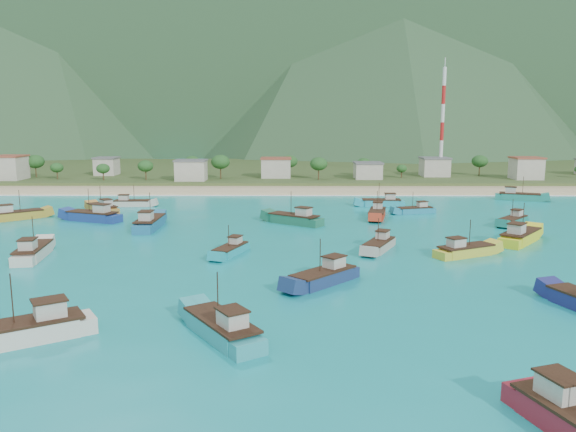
{
  "coord_description": "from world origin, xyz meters",
  "views": [
    {
      "loc": [
        0.97,
        -85.1,
        20.7
      ],
      "look_at": [
        0.51,
        18.0,
        3.0
      ],
      "focal_mm": 35.0,
      "sensor_mm": 36.0,
      "label": 1
    }
  ],
  "objects_px": {
    "radio_tower": "(442,122)",
    "boat_0": "(382,203)",
    "boat_19": "(26,332)",
    "boat_27": "(519,197)",
    "boat_1": "(295,220)",
    "boat_18": "(131,204)",
    "boat_25": "(150,224)",
    "boat_2": "(377,214)",
    "boat_3": "(324,278)",
    "boat_13": "(465,252)",
    "boat_20": "(33,253)",
    "boat_7": "(513,221)",
    "boat_8": "(103,209)",
    "boat_12": "(231,251)",
    "boat_16": "(93,217)",
    "boat_11": "(415,211)",
    "boat_10": "(379,246)",
    "boat_26": "(16,216)",
    "boat_14": "(223,330)",
    "boat_22": "(520,237)"
  },
  "relations": [
    {
      "from": "boat_11",
      "to": "boat_14",
      "type": "height_order",
      "value": "boat_14"
    },
    {
      "from": "boat_20",
      "to": "boat_25",
      "type": "height_order",
      "value": "boat_25"
    },
    {
      "from": "boat_20",
      "to": "boat_16",
      "type": "bearing_deg",
      "value": 84.89
    },
    {
      "from": "boat_19",
      "to": "boat_27",
      "type": "bearing_deg",
      "value": -74.22
    },
    {
      "from": "boat_2",
      "to": "boat_3",
      "type": "xyz_separation_m",
      "value": [
        -14.26,
        -49.16,
        0.03
      ]
    },
    {
      "from": "boat_3",
      "to": "boat_10",
      "type": "height_order",
      "value": "boat_3"
    },
    {
      "from": "boat_19",
      "to": "boat_26",
      "type": "xyz_separation_m",
      "value": [
        -32.71,
        65.72,
        -0.12
      ]
    },
    {
      "from": "boat_10",
      "to": "boat_13",
      "type": "distance_m",
      "value": 13.22
    },
    {
      "from": "boat_7",
      "to": "boat_25",
      "type": "xyz_separation_m",
      "value": [
        -71.92,
        -4.61,
        0.31
      ]
    },
    {
      "from": "boat_14",
      "to": "boat_22",
      "type": "distance_m",
      "value": 62.54
    },
    {
      "from": "boat_1",
      "to": "boat_18",
      "type": "height_order",
      "value": "boat_1"
    },
    {
      "from": "boat_11",
      "to": "boat_12",
      "type": "xyz_separation_m",
      "value": [
        -37.35,
        -39.15,
        -0.02
      ]
    },
    {
      "from": "radio_tower",
      "to": "boat_25",
      "type": "bearing_deg",
      "value": -132.22
    },
    {
      "from": "boat_8",
      "to": "boat_12",
      "type": "relative_size",
      "value": 1.13
    },
    {
      "from": "boat_12",
      "to": "boat_16",
      "type": "height_order",
      "value": "boat_16"
    },
    {
      "from": "boat_25",
      "to": "boat_19",
      "type": "bearing_deg",
      "value": -87.46
    },
    {
      "from": "boat_13",
      "to": "boat_27",
      "type": "bearing_deg",
      "value": 125.51
    },
    {
      "from": "boat_2",
      "to": "boat_8",
      "type": "distance_m",
      "value": 61.43
    },
    {
      "from": "boat_1",
      "to": "boat_22",
      "type": "distance_m",
      "value": 42.14
    },
    {
      "from": "radio_tower",
      "to": "boat_27",
      "type": "height_order",
      "value": "radio_tower"
    },
    {
      "from": "boat_1",
      "to": "boat_3",
      "type": "relative_size",
      "value": 1.15
    },
    {
      "from": "boat_1",
      "to": "boat_16",
      "type": "xyz_separation_m",
      "value": [
        -41.74,
        3.0,
        0.03
      ]
    },
    {
      "from": "boat_1",
      "to": "boat_22",
      "type": "xyz_separation_m",
      "value": [
        38.36,
        -17.44,
        0.04
      ]
    },
    {
      "from": "boat_8",
      "to": "boat_16",
      "type": "xyz_separation_m",
      "value": [
        1.63,
        -10.79,
        0.13
      ]
    },
    {
      "from": "boat_0",
      "to": "boat_13",
      "type": "distance_m",
      "value": 51.12
    },
    {
      "from": "boat_2",
      "to": "boat_19",
      "type": "xyz_separation_m",
      "value": [
        -43.6,
        -68.32,
        0.17
      ]
    },
    {
      "from": "boat_2",
      "to": "boat_13",
      "type": "xyz_separation_m",
      "value": [
        8.31,
        -34.36,
        -0.04
      ]
    },
    {
      "from": "boat_12",
      "to": "boat_20",
      "type": "height_order",
      "value": "boat_20"
    },
    {
      "from": "radio_tower",
      "to": "boat_0",
      "type": "bearing_deg",
      "value": -116.78
    },
    {
      "from": "boat_2",
      "to": "boat_14",
      "type": "xyz_separation_m",
      "value": [
        -25.1,
        -67.44,
        0.09
      ]
    },
    {
      "from": "boat_0",
      "to": "boat_2",
      "type": "bearing_deg",
      "value": 168.73
    },
    {
      "from": "boat_1",
      "to": "boat_2",
      "type": "bearing_deg",
      "value": -32.21
    },
    {
      "from": "boat_8",
      "to": "boat_22",
      "type": "bearing_deg",
      "value": -62.67
    },
    {
      "from": "boat_20",
      "to": "boat_19",
      "type": "bearing_deg",
      "value": -74.89
    },
    {
      "from": "boat_13",
      "to": "boat_26",
      "type": "distance_m",
      "value": 90.38
    },
    {
      "from": "boat_7",
      "to": "boat_2",
      "type": "bearing_deg",
      "value": 25.83
    },
    {
      "from": "boat_13",
      "to": "boat_16",
      "type": "height_order",
      "value": "boat_16"
    },
    {
      "from": "boat_27",
      "to": "boat_19",
      "type": "bearing_deg",
      "value": -21.33
    },
    {
      "from": "boat_10",
      "to": "boat_18",
      "type": "bearing_deg",
      "value": -15.22
    },
    {
      "from": "boat_10",
      "to": "boat_26",
      "type": "xyz_separation_m",
      "value": [
        -72.04,
        27.66,
        0.15
      ]
    },
    {
      "from": "boat_8",
      "to": "boat_7",
      "type": "bearing_deg",
      "value": -50.97
    },
    {
      "from": "boat_14",
      "to": "boat_0",
      "type": "bearing_deg",
      "value": 37.6
    },
    {
      "from": "boat_16",
      "to": "boat_27",
      "type": "xyz_separation_m",
      "value": [
        100.53,
        31.23,
        -0.09
      ]
    },
    {
      "from": "boat_10",
      "to": "boat_14",
      "type": "xyz_separation_m",
      "value": [
        -20.84,
        -37.18,
        0.19
      ]
    },
    {
      "from": "boat_25",
      "to": "boat_16",
      "type": "bearing_deg",
      "value": 149.99
    },
    {
      "from": "boat_16",
      "to": "boat_11",
      "type": "bearing_deg",
      "value": -60.68
    },
    {
      "from": "boat_0",
      "to": "boat_20",
      "type": "distance_m",
      "value": 80.78
    },
    {
      "from": "boat_8",
      "to": "boat_18",
      "type": "relative_size",
      "value": 1.07
    },
    {
      "from": "boat_19",
      "to": "boat_0",
      "type": "bearing_deg",
      "value": -61.73
    },
    {
      "from": "boat_2",
      "to": "boat_3",
      "type": "bearing_deg",
      "value": 86.44
    }
  ]
}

